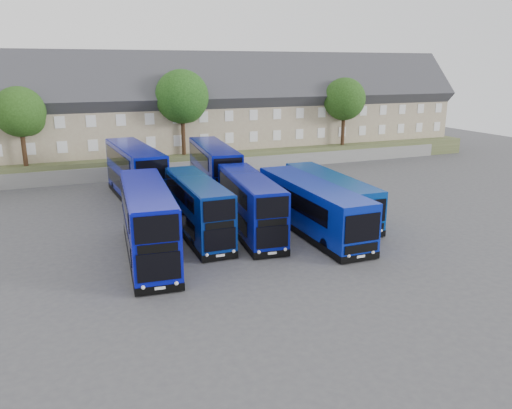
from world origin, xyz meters
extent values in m
plane|color=#434347|center=(0.00, 0.00, 0.00)|extent=(120.00, 120.00, 0.00)
cube|color=slate|center=(0.00, 24.00, 0.75)|extent=(70.00, 0.40, 1.50)
cube|color=#49532E|center=(0.00, 34.00, 1.00)|extent=(80.00, 20.00, 2.00)
cube|color=tan|center=(-12.00, 30.00, 5.00)|extent=(6.00, 8.00, 6.00)
cube|color=#323236|center=(-12.00, 30.00, 8.00)|extent=(6.00, 10.40, 10.40)
cube|color=brown|center=(-10.50, 30.00, 11.84)|extent=(0.60, 0.90, 1.40)
cube|color=tan|center=(-6.00, 30.00, 5.00)|extent=(6.00, 8.00, 6.00)
cube|color=#323236|center=(-6.00, 30.00, 8.00)|extent=(6.00, 10.40, 10.40)
cube|color=brown|center=(-4.50, 30.00, 11.84)|extent=(0.60, 0.90, 1.40)
cube|color=tan|center=(0.00, 30.00, 5.00)|extent=(6.00, 8.00, 6.00)
cube|color=#323236|center=(0.00, 30.00, 8.00)|extent=(6.00, 10.40, 10.40)
cube|color=brown|center=(1.50, 30.00, 11.84)|extent=(0.60, 0.90, 1.40)
cube|color=tan|center=(6.00, 30.00, 5.00)|extent=(6.00, 8.00, 6.00)
cube|color=#323236|center=(6.00, 30.00, 8.00)|extent=(6.00, 10.40, 10.40)
cube|color=brown|center=(7.50, 30.00, 11.84)|extent=(0.60, 0.90, 1.40)
cube|color=tan|center=(12.00, 30.00, 5.00)|extent=(6.00, 8.00, 6.00)
cube|color=#323236|center=(12.00, 30.00, 8.00)|extent=(6.00, 10.40, 10.40)
cube|color=brown|center=(13.50, 30.00, 11.84)|extent=(0.60, 0.90, 1.40)
cube|color=tan|center=(18.00, 30.00, 5.00)|extent=(6.00, 8.00, 6.00)
cube|color=#323236|center=(18.00, 30.00, 8.00)|extent=(6.00, 10.40, 10.40)
cube|color=brown|center=(19.50, 30.00, 11.84)|extent=(0.60, 0.90, 1.40)
cube|color=tan|center=(24.00, 30.00, 5.00)|extent=(6.00, 8.00, 6.00)
cube|color=#323236|center=(24.00, 30.00, 8.00)|extent=(6.00, 10.40, 10.40)
cube|color=brown|center=(25.50, 30.00, 11.84)|extent=(0.60, 0.90, 1.40)
cube|color=tan|center=(30.00, 30.00, 5.00)|extent=(6.00, 8.00, 6.00)
cube|color=#323236|center=(30.00, 30.00, 8.00)|extent=(6.00, 10.40, 10.40)
cube|color=brown|center=(31.50, 30.00, 11.84)|extent=(0.60, 0.90, 1.40)
cube|color=tan|center=(36.00, 30.00, 5.00)|extent=(6.00, 8.00, 6.00)
cube|color=#323236|center=(36.00, 30.00, 8.00)|extent=(6.00, 10.40, 10.40)
cube|color=brown|center=(37.50, 30.00, 11.84)|extent=(0.60, 0.90, 1.40)
cube|color=#090EA7|center=(-6.40, 1.12, 2.41)|extent=(3.49, 11.33, 4.11)
cube|color=black|center=(-6.40, 1.12, 0.30)|extent=(3.53, 11.38, 0.45)
cube|color=black|center=(-6.88, -4.47, 1.57)|extent=(2.23, 0.25, 1.52)
cube|color=black|center=(-6.88, -4.47, 3.60)|extent=(2.23, 0.25, 1.42)
cylinder|color=black|center=(-7.80, -2.15, 0.50)|extent=(0.38, 1.02, 1.00)
cube|color=navy|center=(-2.52, 3.78, 2.18)|extent=(2.36, 10.03, 3.66)
cube|color=black|center=(-2.52, 3.78, 0.30)|extent=(2.40, 10.07, 0.45)
cube|color=black|center=(-2.56, -1.26, 1.41)|extent=(1.98, 0.08, 1.37)
cube|color=black|center=(-2.56, -1.26, 3.23)|extent=(1.98, 0.08, 1.27)
cylinder|color=black|center=(-3.53, 0.98, 0.50)|extent=(0.31, 1.00, 1.00)
cube|color=#071190|center=(1.04, 3.04, 2.22)|extent=(3.37, 10.40, 3.74)
cube|color=black|center=(1.04, 3.04, 0.30)|extent=(3.41, 10.45, 0.45)
cube|color=black|center=(0.51, -2.07, 1.44)|extent=(2.02, 0.27, 1.39)
cube|color=black|center=(0.51, -2.07, 3.30)|extent=(2.02, 0.27, 1.30)
cylinder|color=black|center=(-0.26, 0.25, 0.50)|extent=(0.40, 1.03, 1.00)
cube|color=#081195|center=(-4.93, 15.11, 2.57)|extent=(3.54, 12.12, 4.44)
cube|color=black|center=(-4.93, 15.11, 0.30)|extent=(3.58, 12.17, 0.45)
cube|color=black|center=(-4.52, 9.11, 1.69)|extent=(2.42, 0.23, 1.63)
cube|color=black|center=(-4.52, 9.11, 3.86)|extent=(2.42, 0.23, 1.52)
cylinder|color=black|center=(-5.88, 11.25, 0.50)|extent=(0.37, 1.02, 1.00)
cube|color=#070F86|center=(2.01, 14.44, 2.47)|extent=(3.78, 11.71, 4.25)
cube|color=black|center=(2.01, 14.44, 0.30)|extent=(3.83, 11.75, 0.45)
cube|color=black|center=(1.41, 8.69, 1.62)|extent=(2.31, 0.30, 1.57)
cube|color=black|center=(1.41, 8.69, 3.71)|extent=(2.31, 0.30, 1.46)
cylinder|color=black|center=(0.49, 11.03, 0.50)|extent=(0.40, 1.03, 1.00)
cube|color=#0920A6|center=(5.29, 1.88, 1.95)|extent=(2.80, 12.90, 3.19)
cube|color=black|center=(5.29, 1.88, 0.30)|extent=(2.84, 12.94, 0.45)
cube|color=black|center=(5.23, -4.59, 2.20)|extent=(2.38, 0.08, 1.72)
cylinder|color=black|center=(4.06, -2.35, 0.50)|extent=(0.31, 1.00, 1.00)
cube|color=#073791|center=(8.40, 4.66, 1.80)|extent=(2.94, 11.93, 2.91)
cube|color=black|center=(8.40, 4.66, 0.30)|extent=(2.98, 11.97, 0.45)
cube|color=black|center=(8.17, -1.29, 2.02)|extent=(2.17, 0.15, 1.58)
cylinder|color=black|center=(7.17, 0.98, 0.50)|extent=(0.34, 1.01, 1.00)
cylinder|color=#382314|center=(-14.00, 25.00, 3.88)|extent=(0.44, 0.44, 3.75)
sphere|color=#1F3C10|center=(-14.00, 25.00, 7.25)|extent=(4.80, 4.80, 4.80)
sphere|color=#1F3C10|center=(-13.40, 25.40, 6.50)|extent=(3.30, 3.30, 3.30)
cylinder|color=#382314|center=(2.00, 25.50, 4.25)|extent=(0.44, 0.44, 4.50)
sphere|color=#17380F|center=(2.00, 25.50, 8.30)|extent=(5.76, 5.76, 5.76)
sphere|color=#17380F|center=(2.60, 25.90, 7.40)|extent=(3.96, 3.96, 3.96)
cylinder|color=#382314|center=(22.00, 25.00, 4.00)|extent=(0.44, 0.44, 4.00)
sphere|color=black|center=(22.00, 25.00, 7.60)|extent=(5.12, 5.12, 5.12)
sphere|color=black|center=(22.60, 25.40, 6.80)|extent=(3.52, 3.52, 3.52)
cylinder|color=#382314|center=(28.00, 32.00, 4.12)|extent=(0.44, 0.44, 4.25)
sphere|color=#1D3F11|center=(28.00, 32.00, 7.95)|extent=(5.44, 5.44, 5.44)
sphere|color=#1D3F11|center=(28.60, 32.40, 7.10)|extent=(3.74, 3.74, 3.74)
camera|label=1|loc=(-11.15, -28.20, 11.43)|focal=35.00mm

